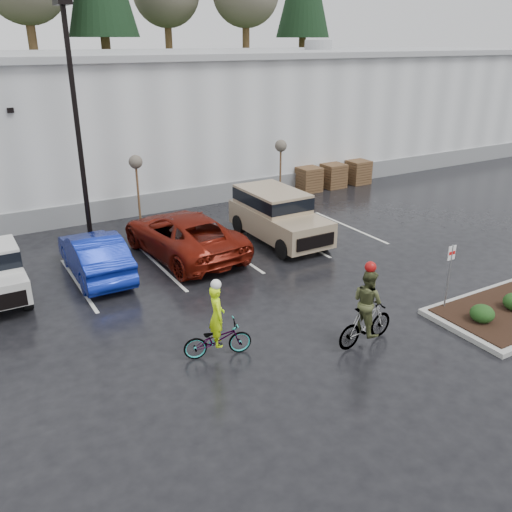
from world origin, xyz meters
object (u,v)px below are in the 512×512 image
pallet_stack_b (333,176)px  cyclist_olive (366,315)px  pallet_stack_a (308,179)px  fire_lane_sign (449,270)px  cyclist_hivis (217,332)px  sapling_east (281,149)px  pallet_stack_c (358,172)px  car_blue (95,255)px  suv_tan (280,217)px  lamppost (74,101)px  sapling_mid (136,166)px  car_red (183,234)px

pallet_stack_b → cyclist_olive: (-9.77, -13.99, 0.21)m
pallet_stack_a → fire_lane_sign: (-4.70, -13.80, 0.73)m
pallet_stack_a → cyclist_hivis: bearing=-133.5°
sapling_east → pallet_stack_c: 6.42m
sapling_east → pallet_stack_b: 4.78m
car_blue → pallet_stack_c: bearing=-161.0°
suv_tan → cyclist_hivis: bearing=-133.0°
car_blue → pallet_stack_a: bearing=-156.5°
pallet_stack_a → cyclist_olive: cyclist_olive is taller
sapling_east → fire_lane_sign: size_ratio=1.45×
pallet_stack_a → cyclist_olive: size_ratio=0.55×
car_blue → cyclist_hivis: bearing=101.7°
lamppost → cyclist_olive: bearing=-69.7°
lamppost → pallet_stack_a: 13.61m
sapling_mid → car_blue: (-3.23, -4.58, -1.94)m
lamppost → pallet_stack_b: lamppost is taller
pallet_stack_b → suv_tan: size_ratio=0.26×
lamppost → suv_tan: lamppost is taller
sapling_mid → car_red: bearing=-86.8°
sapling_mid → sapling_east: (7.50, 0.00, 0.00)m
cyclist_hivis → cyclist_olive: (3.79, -1.49, 0.19)m
sapling_mid → sapling_east: 7.50m
sapling_mid → car_blue: 5.93m
sapling_mid → pallet_stack_a: 10.26m
lamppost → sapling_mid: bearing=21.8°
pallet_stack_c → cyclist_hivis: size_ratio=0.61×
pallet_stack_a → fire_lane_sign: 14.60m
car_red → cyclist_olive: (1.68, -8.65, 0.03)m
pallet_stack_c → pallet_stack_b: bearing=180.0°
sapling_east → pallet_stack_b: size_ratio=2.37×
lamppost → pallet_stack_c: bearing=7.1°
lamppost → cyclist_olive: (4.43, -11.99, -4.80)m
suv_tan → cyclist_olive: size_ratio=2.09×
pallet_stack_a → car_blue: (-13.23, -5.58, 0.11)m
sapling_mid → sapling_east: size_ratio=1.00×
car_blue → sapling_east: bearing=-156.3°
pallet_stack_b → pallet_stack_c: bearing=0.0°
pallet_stack_a → car_red: 11.12m
sapling_mid → suv_tan: (4.33, -4.86, -1.70)m
sapling_east → pallet_stack_a: 3.39m
fire_lane_sign → cyclist_hivis: 7.32m
cyclist_olive → fire_lane_sign: bearing=-91.3°
pallet_stack_b → pallet_stack_c: size_ratio=1.00×
car_blue → suv_tan: 7.57m
pallet_stack_b → suv_tan: suv_tan is taller
fire_lane_sign → sapling_mid: bearing=112.5°
fire_lane_sign → suv_tan: fire_lane_sign is taller
cyclist_hivis → pallet_stack_b: bearing=-33.1°
sapling_east → cyclist_hivis: bearing=-129.2°
pallet_stack_b → cyclist_hivis: 18.45m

